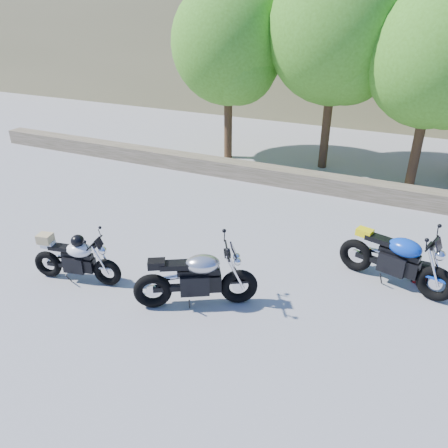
{
  "coord_description": "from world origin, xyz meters",
  "views": [
    {
      "loc": [
        3.66,
        -6.5,
        4.95
      ],
      "look_at": [
        0.2,
        1.0,
        0.75
      ],
      "focal_mm": 35.0,
      "sensor_mm": 36.0,
      "label": 1
    }
  ],
  "objects_px": {
    "blue_bike": "(396,260)",
    "silver_bike": "(197,279)",
    "white_bike": "(75,258)",
    "backpack": "(421,272)"
  },
  "relations": [
    {
      "from": "white_bike",
      "to": "backpack",
      "type": "height_order",
      "value": "white_bike"
    },
    {
      "from": "white_bike",
      "to": "blue_bike",
      "type": "xyz_separation_m",
      "value": [
        5.68,
        2.47,
        0.05
      ]
    },
    {
      "from": "silver_bike",
      "to": "backpack",
      "type": "distance_m",
      "value": 4.46
    },
    {
      "from": "blue_bike",
      "to": "backpack",
      "type": "relative_size",
      "value": 5.54
    },
    {
      "from": "silver_bike",
      "to": "blue_bike",
      "type": "distance_m",
      "value": 3.84
    },
    {
      "from": "blue_bike",
      "to": "silver_bike",
      "type": "bearing_deg",
      "value": -129.93
    },
    {
      "from": "silver_bike",
      "to": "backpack",
      "type": "xyz_separation_m",
      "value": [
        3.66,
        2.52,
        -0.36
      ]
    },
    {
      "from": "blue_bike",
      "to": "backpack",
      "type": "distance_m",
      "value": 0.7
    },
    {
      "from": "silver_bike",
      "to": "white_bike",
      "type": "relative_size",
      "value": 1.1
    },
    {
      "from": "white_bike",
      "to": "blue_bike",
      "type": "bearing_deg",
      "value": 12.11
    }
  ]
}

